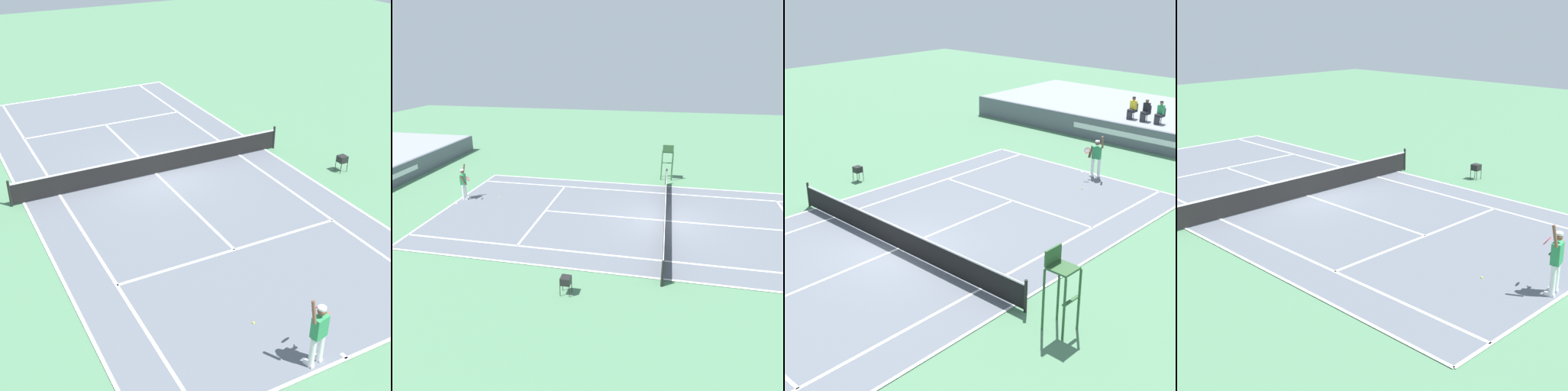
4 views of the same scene
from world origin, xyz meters
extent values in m
plane|color=#4C7A56|center=(0.00, 0.00, 0.00)|extent=(80.00, 80.00, 0.00)
cube|color=slate|center=(0.00, 0.00, 0.01)|extent=(10.98, 23.78, 0.02)
cube|color=white|center=(-5.49, 0.00, 0.02)|extent=(0.10, 23.78, 0.01)
cube|color=white|center=(5.49, 0.00, 0.02)|extent=(0.10, 23.78, 0.01)
cube|color=white|center=(-4.11, 0.00, 0.02)|extent=(0.10, 23.78, 0.01)
cube|color=white|center=(4.11, 0.00, 0.02)|extent=(0.10, 23.78, 0.01)
cube|color=white|center=(0.00, 6.40, 0.02)|extent=(8.22, 0.10, 0.01)
cube|color=white|center=(0.00, -6.40, 0.02)|extent=(8.22, 0.10, 0.01)
cube|color=white|center=(0.00, 0.00, 0.02)|extent=(0.10, 12.80, 0.01)
cylinder|color=black|center=(-5.94, 0.00, 0.54)|extent=(0.10, 0.10, 1.07)
cube|color=black|center=(0.00, 0.00, 0.48)|extent=(11.78, 0.02, 0.84)
cube|color=white|center=(0.00, 0.00, 0.90)|extent=(11.78, 0.03, 0.06)
cylinder|color=white|center=(0.98, 11.67, 0.46)|extent=(0.15, 0.15, 0.92)
cylinder|color=white|center=(0.66, 11.61, 0.46)|extent=(0.15, 0.15, 0.92)
cube|color=white|center=(0.99, 11.61, 0.05)|extent=(0.17, 0.30, 0.10)
cube|color=white|center=(0.67, 11.55, 0.05)|extent=(0.17, 0.30, 0.10)
cube|color=#2D8C51|center=(0.82, 11.64, 1.22)|extent=(0.44, 0.32, 0.60)
sphere|color=brown|center=(0.82, 11.64, 1.69)|extent=(0.22, 0.22, 0.22)
cylinder|color=white|center=(0.82, 11.64, 1.78)|extent=(0.21, 0.21, 0.06)
cylinder|color=brown|center=(1.08, 11.66, 1.78)|extent=(0.13, 0.23, 0.61)
cylinder|color=brown|center=(0.58, 11.49, 1.24)|extent=(0.15, 0.34, 0.56)
cylinder|color=black|center=(0.57, 11.36, 1.11)|extent=(0.07, 0.19, 0.25)
torus|color=red|center=(0.57, 11.19, 1.37)|extent=(0.34, 0.25, 0.26)
cylinder|color=silver|center=(0.57, 11.19, 1.37)|extent=(0.30, 0.21, 0.22)
sphere|color=#D1E533|center=(1.38, 9.69, 0.03)|extent=(0.07, 0.07, 0.07)
cube|color=black|center=(-7.11, 3.34, 0.56)|extent=(0.36, 0.36, 0.28)
cylinder|color=black|center=(-7.28, 3.17, 0.21)|extent=(0.02, 0.02, 0.42)
cylinder|color=black|center=(-6.94, 3.17, 0.21)|extent=(0.02, 0.02, 0.42)
cylinder|color=black|center=(-7.28, 3.51, 0.21)|extent=(0.02, 0.02, 0.42)
cylinder|color=black|center=(-6.94, 3.51, 0.21)|extent=(0.02, 0.02, 0.42)
ellipsoid|color=#D1E533|center=(-7.11, 3.34, 0.64)|extent=(0.30, 0.30, 0.12)
camera|label=1|loc=(8.10, 19.21, 10.25)|focal=50.59mm
camera|label=2|loc=(-18.06, 0.26, 8.03)|focal=34.50mm
camera|label=3|loc=(15.03, -11.53, 9.45)|focal=53.02mm
camera|label=4|loc=(14.39, 18.41, 7.34)|focal=53.85mm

